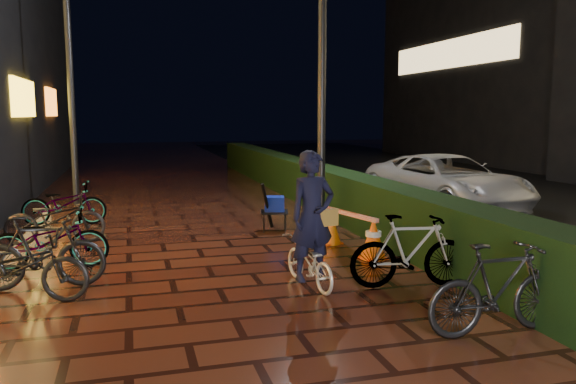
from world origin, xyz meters
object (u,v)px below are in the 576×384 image
object	(u,v)px
cyclist	(311,237)
cart_assembly	(274,206)
traffic_barrier	(350,231)
van	(447,181)

from	to	relation	value
cyclist	cart_assembly	world-z (taller)	cyclist
cart_assembly	traffic_barrier	bearing A→B (deg)	-65.62
van	cyclist	bearing A→B (deg)	-141.94
cart_assembly	van	bearing A→B (deg)	17.97
cyclist	cart_assembly	bearing A→B (deg)	83.45
cyclist	van	bearing A→B (deg)	45.01
cyclist	cart_assembly	distance (m)	3.55
van	traffic_barrier	size ratio (longest dim) A/B	2.87
van	cart_assembly	distance (m)	4.85
van	cart_assembly	size ratio (longest dim) A/B	4.74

